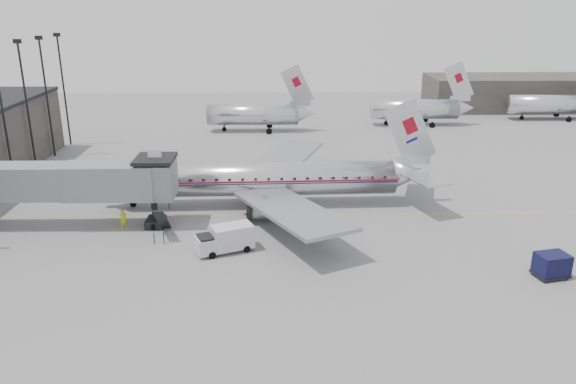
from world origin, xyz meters
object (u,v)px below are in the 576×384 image
(baggage_cart_navy, at_px, (552,265))
(airliner, at_px, (266,179))
(ramp_worker, at_px, (124,219))
(service_van, at_px, (225,239))

(baggage_cart_navy, bearing_deg, airliner, 130.67)
(airliner, distance_m, ramp_worker, 14.14)
(baggage_cart_navy, distance_m, ramp_worker, 35.41)
(service_van, bearing_deg, baggage_cart_navy, -34.29)
(airliner, xyz_separation_m, baggage_cart_navy, (21.33, -15.90, -1.69))
(ramp_worker, bearing_deg, baggage_cart_navy, -39.02)
(airliner, bearing_deg, ramp_worker, -156.52)
(service_van, height_order, ramp_worker, service_van)
(baggage_cart_navy, height_order, ramp_worker, baggage_cart_navy)
(airliner, relative_size, service_van, 6.80)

